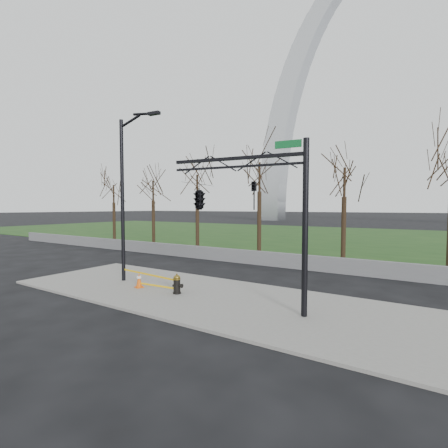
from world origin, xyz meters
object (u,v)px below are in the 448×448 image
Objects in this scene: fire_hydrant at (177,284)px; street_light at (126,188)px; traffic_cone at (139,280)px; traffic_signal_mast at (217,196)px.

street_light is at bearing 166.18° from fire_hydrant.
fire_hydrant is 1.26× the size of traffic_cone.
street_light reaches higher than fire_hydrant.
fire_hydrant is 5.58m from street_light.
street_light is 5.94m from traffic_signal_mast.
traffic_signal_mast is at bearing -1.66° from traffic_cone.
street_light is at bearing 165.36° from traffic_signal_mast.
fire_hydrant reaches higher than traffic_cone.
street_light is (-3.65, 0.47, 4.20)m from fire_hydrant.
traffic_cone is (-2.14, -0.14, -0.05)m from fire_hydrant.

